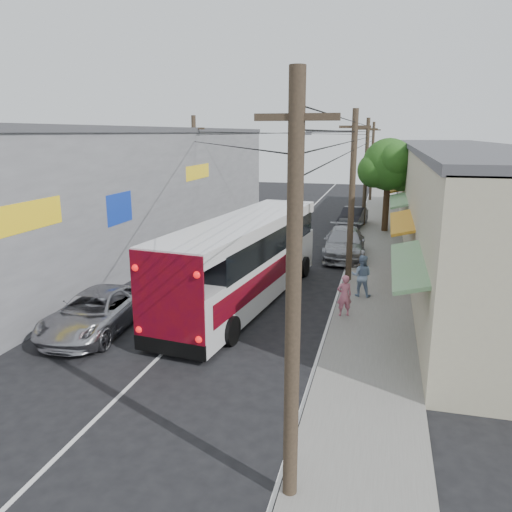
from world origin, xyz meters
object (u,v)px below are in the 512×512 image
(parked_car_mid, at_px, (347,228))
(parked_car_far, at_px, (353,217))
(coach_bus, at_px, (246,259))
(pedestrian_far, at_px, (362,276))
(jeepney, at_px, (95,312))
(parked_suv, at_px, (344,243))
(pedestrian_near, at_px, (344,295))

(parked_car_mid, relative_size, parked_car_far, 0.84)
(coach_bus, relative_size, parked_car_far, 2.82)
(parked_car_mid, height_order, pedestrian_far, pedestrian_far)
(jeepney, bearing_deg, coach_bus, 43.35)
(coach_bus, bearing_deg, pedestrian_far, 25.04)
(parked_car_far, bearing_deg, pedestrian_far, -77.59)
(coach_bus, distance_m, parked_suv, 9.47)
(parked_suv, bearing_deg, pedestrian_near, -88.37)
(coach_bus, height_order, parked_car_far, coach_bus)
(parked_car_far, relative_size, pedestrian_near, 2.76)
(parked_suv, xyz_separation_m, pedestrian_near, (0.80, -9.83, 0.11))
(jeepney, relative_size, pedestrian_near, 3.23)
(coach_bus, bearing_deg, parked_car_mid, 85.21)
(pedestrian_near, bearing_deg, parked_car_far, -109.43)
(jeepney, height_order, pedestrian_near, pedestrian_near)
(pedestrian_near, distance_m, pedestrian_far, 2.63)
(jeepney, bearing_deg, parked_car_far, 68.66)
(coach_bus, distance_m, parked_car_mid, 15.02)
(jeepney, distance_m, pedestrian_near, 9.20)
(parked_car_mid, bearing_deg, pedestrian_far, -89.37)
(pedestrian_far, bearing_deg, parked_car_far, -80.84)
(coach_bus, relative_size, jeepney, 2.40)
(coach_bus, relative_size, parked_car_mid, 3.36)
(parked_car_mid, bearing_deg, pedestrian_near, -92.38)
(coach_bus, distance_m, pedestrian_far, 5.01)
(pedestrian_near, xyz_separation_m, pedestrian_far, (0.51, 2.58, 0.10))
(coach_bus, xyz_separation_m, parked_car_mid, (3.06, 14.66, -1.20))
(jeepney, bearing_deg, parked_suv, 56.80)
(parked_suv, relative_size, pedestrian_near, 3.50)
(parked_suv, height_order, parked_car_mid, parked_suv)
(parked_car_mid, height_order, pedestrian_near, pedestrian_near)
(parked_car_mid, distance_m, pedestrian_far, 13.24)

